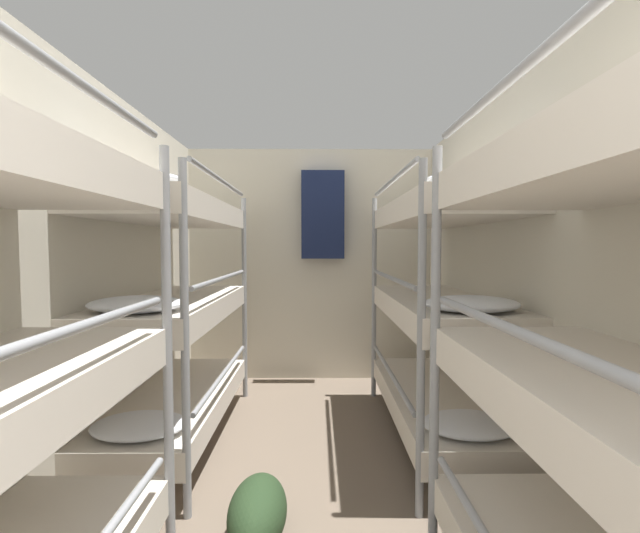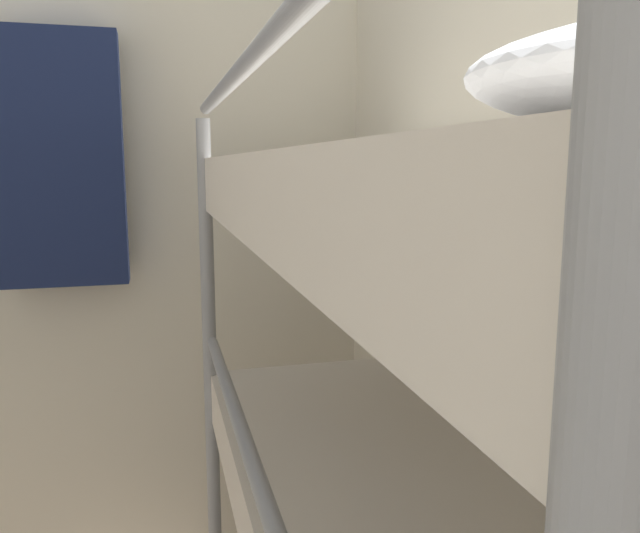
% 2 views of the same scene
% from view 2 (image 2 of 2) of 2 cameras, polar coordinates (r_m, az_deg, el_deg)
% --- Properties ---
extents(wall_back, '(2.68, 0.06, 2.45)m').
position_cam_2_polar(wall_back, '(2.65, -24.46, -2.56)').
color(wall_back, beige).
rests_on(wall_back, ground_plane).
extents(hanging_coat, '(0.44, 0.12, 0.90)m').
position_cam_2_polar(hanging_coat, '(2.44, -22.75, 8.96)').
color(hanging_coat, '#192347').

